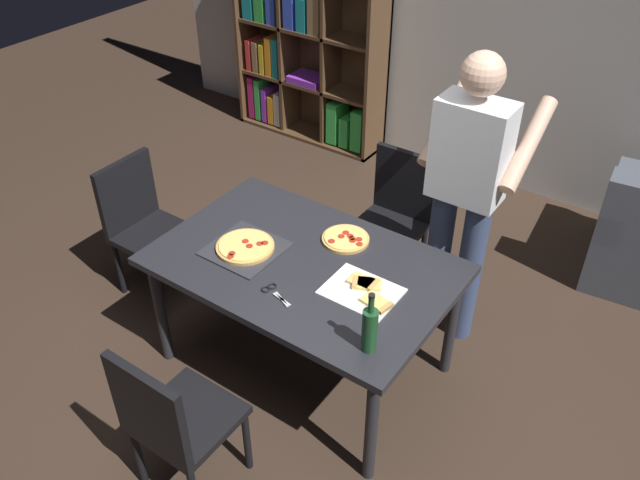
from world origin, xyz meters
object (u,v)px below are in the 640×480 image
at_px(pepperoni_pizza_on_tray, 245,247).
at_px(second_pizza_plain, 346,239).
at_px(chair_near_camera, 172,419).
at_px(person_serving_pizza, 466,187).
at_px(chair_far_side, 395,212).
at_px(dining_table, 304,273).
at_px(bookshelf, 306,29).
at_px(kitchen_scissors, 273,292).
at_px(wine_bottle, 370,329).
at_px(chair_left_end, 142,220).

distance_m(pepperoni_pizza_on_tray, second_pizza_plain, 0.54).
relative_size(chair_near_camera, person_serving_pizza, 0.51).
xyz_separation_m(chair_far_side, pepperoni_pizza_on_tray, (-0.31, -1.08, 0.25)).
distance_m(chair_near_camera, second_pizza_plain, 1.29).
relative_size(dining_table, bookshelf, 0.79).
height_order(bookshelf, kitchen_scissors, bookshelf).
bearing_deg(kitchen_scissors, pepperoni_pizza_on_tray, 150.99).
height_order(chair_near_camera, kitchen_scissors, chair_near_camera).
relative_size(person_serving_pizza, wine_bottle, 5.54).
distance_m(chair_near_camera, bookshelf, 3.80).
height_order(chair_near_camera, bookshelf, bookshelf).
height_order(chair_far_side, second_pizza_plain, chair_far_side).
bearing_deg(dining_table, person_serving_pizza, 55.69).
bearing_deg(person_serving_pizza, wine_bottle, -86.16).
bearing_deg(chair_near_camera, wine_bottle, 47.76).
bearing_deg(bookshelf, wine_bottle, -49.66).
distance_m(chair_near_camera, wine_bottle, 0.96).
bearing_deg(bookshelf, second_pizza_plain, -49.69).
relative_size(dining_table, wine_bottle, 4.86).
bearing_deg(pepperoni_pizza_on_tray, bookshelf, 119.35).
relative_size(chair_near_camera, second_pizza_plain, 3.50).
height_order(chair_far_side, chair_left_end, same).
height_order(chair_left_end, wine_bottle, wine_bottle).
height_order(chair_near_camera, chair_left_end, same).
relative_size(bookshelf, person_serving_pizza, 1.11).
relative_size(dining_table, kitchen_scissors, 7.74).
bearing_deg(pepperoni_pizza_on_tray, chair_left_end, 174.47).
relative_size(bookshelf, wine_bottle, 6.17).
xyz_separation_m(dining_table, pepperoni_pizza_on_tray, (-0.31, -0.09, 0.09)).
bearing_deg(chair_left_end, chair_far_side, 38.20).
distance_m(wine_bottle, kitchen_scissors, 0.59).
height_order(chair_near_camera, wine_bottle, wine_bottle).
distance_m(chair_left_end, person_serving_pizza, 2.00).
relative_size(chair_far_side, chair_left_end, 1.00).
distance_m(chair_far_side, kitchen_scissors, 1.29).
height_order(wine_bottle, second_pizza_plain, wine_bottle).
height_order(chair_left_end, pepperoni_pizza_on_tray, chair_left_end).
bearing_deg(second_pizza_plain, chair_near_camera, -93.50).
height_order(dining_table, second_pizza_plain, second_pizza_plain).
height_order(chair_left_end, bookshelf, bookshelf).
height_order(chair_far_side, bookshelf, bookshelf).
bearing_deg(wine_bottle, dining_table, 151.09).
relative_size(dining_table, person_serving_pizza, 0.88).
distance_m(chair_far_side, wine_bottle, 1.49).
height_order(bookshelf, second_pizza_plain, bookshelf).
bearing_deg(chair_near_camera, person_serving_pizza, 73.39).
bearing_deg(wine_bottle, chair_far_side, 114.39).
xyz_separation_m(dining_table, wine_bottle, (0.60, -0.33, 0.19)).
xyz_separation_m(bookshelf, person_serving_pizza, (2.22, -1.61, 0.03)).
distance_m(pepperoni_pizza_on_tray, wine_bottle, 0.95).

